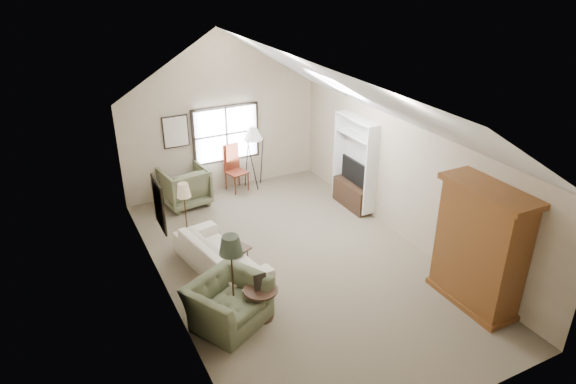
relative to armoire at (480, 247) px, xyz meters
name	(u,v)px	position (x,y,z in m)	size (l,w,h in m)	color
room_shell	(299,105)	(-2.18, 2.40, 2.11)	(5.01, 8.01, 4.00)	#736952
window	(226,134)	(-2.08, 6.36, 0.35)	(1.72, 0.08, 1.42)	black
skylight	(336,84)	(-0.88, 3.30, 2.12)	(0.80, 1.20, 0.52)	white
wall_art	(168,166)	(-4.06, 4.34, 0.63)	(1.97, 3.71, 0.88)	black
armoire	(480,247)	(0.00, 0.00, 0.00)	(0.60, 1.50, 2.20)	brown
tv_alcove	(355,162)	(0.16, 4.00, 0.05)	(0.32, 1.30, 2.10)	white
media_console	(352,195)	(0.14, 4.00, -0.80)	(0.34, 1.18, 0.60)	#382316
tv_panel	(353,171)	(0.14, 4.00, -0.18)	(0.05, 0.90, 0.55)	black
sofa	(221,256)	(-3.57, 2.86, -0.76)	(2.30, 0.90, 0.67)	silver
armchair_near	(228,303)	(-3.99, 1.40, -0.71)	(1.20, 1.05, 0.78)	#626949
armchair_far	(185,186)	(-3.35, 5.93, -0.63)	(1.01, 1.03, 0.94)	#616144
coffee_table	(231,260)	(-3.40, 2.84, -0.90)	(0.77, 0.43, 0.39)	#3C2818
bowl	(230,250)	(-3.40, 2.84, -0.68)	(0.19, 0.19, 0.05)	#352115
side_table	(261,303)	(-3.47, 1.26, -0.81)	(0.58, 0.58, 0.58)	#3C2718
side_chair	(237,168)	(-1.95, 6.10, -0.50)	(0.46, 0.46, 1.19)	maroon
tripod_lamp	(254,157)	(-1.48, 6.10, -0.27)	(0.48, 0.48, 1.65)	silver
dark_lamp	(233,278)	(-3.87, 1.46, -0.30)	(0.38, 0.38, 1.60)	black
tan_lamp	(186,214)	(-3.87, 4.06, -0.38)	(0.29, 0.29, 1.44)	tan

